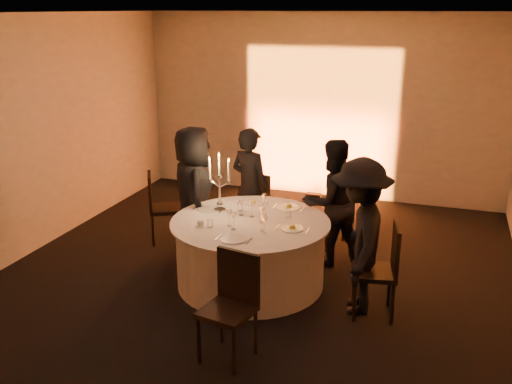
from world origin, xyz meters
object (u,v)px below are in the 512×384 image
(chair_front, at_px, (232,299))
(candelabra, at_px, (220,191))
(chair_back_right, at_px, (338,214))
(guest_back_right, at_px, (331,202))
(coffee_cup, at_px, (201,224))
(guest_right, at_px, (359,237))
(guest_left, at_px, (194,193))
(chair_left, at_px, (159,204))
(chair_back_left, at_px, (260,202))
(guest_back_left, at_px, (250,187))
(chair_right, at_px, (383,265))
(banquet_table, at_px, (250,252))

(chair_front, relative_size, candelabra, 1.40)
(chair_back_right, bearing_deg, guest_back_right, 61.30)
(chair_back_right, relative_size, coffee_cup, 7.85)
(guest_right, relative_size, candelabra, 2.33)
(guest_back_right, xyz_separation_m, coffee_cup, (-1.21, -1.21, 0.01))
(guest_left, distance_m, candelabra, 0.58)
(chair_left, distance_m, chair_back_left, 1.36)
(guest_left, xyz_separation_m, guest_right, (2.17, -0.71, -0.02))
(candelabra, bearing_deg, guest_back_left, 86.70)
(guest_back_left, bearing_deg, chair_left, 35.41)
(chair_front, bearing_deg, chair_back_left, 114.22)
(chair_back_left, xyz_separation_m, chair_front, (0.61, -2.64, 0.01))
(chair_right, xyz_separation_m, chair_front, (-1.20, -1.14, -0.01))
(chair_left, xyz_separation_m, chair_back_right, (2.33, 0.52, -0.06))
(chair_left, height_order, chair_front, chair_front)
(guest_right, bearing_deg, guest_back_left, -138.71)
(banquet_table, height_order, chair_front, chair_front)
(guest_left, bearing_deg, guest_back_left, -68.23)
(chair_back_left, relative_size, guest_right, 0.59)
(candelabra, bearing_deg, banquet_table, -24.75)
(candelabra, bearing_deg, guest_left, 147.64)
(chair_back_left, relative_size, chair_back_right, 1.13)
(banquet_table, distance_m, chair_left, 1.78)
(chair_back_right, distance_m, guest_back_right, 0.53)
(chair_right, xyz_separation_m, guest_left, (-2.43, 0.75, 0.28))
(coffee_cup, bearing_deg, chair_back_right, 53.52)
(chair_back_left, distance_m, chair_right, 2.35)
(chair_left, relative_size, guest_back_left, 0.60)
(chair_front, bearing_deg, guest_right, 62.65)
(guest_back_left, xyz_separation_m, candelabra, (-0.05, -0.93, 0.22))
(chair_front, xyz_separation_m, coffee_cup, (-0.77, 1.06, 0.24))
(guest_back_left, bearing_deg, chair_back_right, -152.00)
(guest_left, bearing_deg, chair_left, 37.40)
(chair_left, xyz_separation_m, guest_left, (0.66, -0.29, 0.31))
(banquet_table, distance_m, guest_right, 1.34)
(chair_front, relative_size, guest_back_right, 0.63)
(chair_back_right, bearing_deg, coffee_cup, 25.99)
(chair_left, xyz_separation_m, chair_back_left, (1.28, 0.45, 0.01))
(banquet_table, bearing_deg, chair_front, -77.48)
(banquet_table, relative_size, coffee_cup, 16.36)
(guest_back_right, bearing_deg, candelabra, -10.71)
(guest_back_left, xyz_separation_m, guest_right, (1.65, -1.35, 0.03))
(chair_back_left, height_order, candelabra, candelabra)
(guest_left, distance_m, guest_right, 2.29)
(chair_back_right, height_order, chair_right, chair_right)
(guest_back_left, distance_m, guest_right, 2.13)
(chair_left, height_order, chair_right, chair_right)
(guest_right, distance_m, coffee_cup, 1.72)
(guest_back_right, bearing_deg, chair_front, 39.11)
(chair_left, distance_m, guest_right, 3.02)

